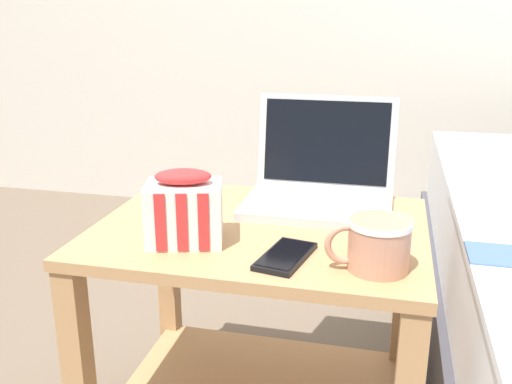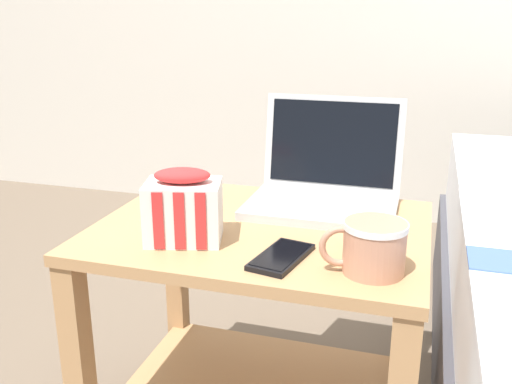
% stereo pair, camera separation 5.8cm
% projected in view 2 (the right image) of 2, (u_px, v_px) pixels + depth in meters
% --- Properties ---
extents(bedside_table, '(0.64, 0.49, 0.53)m').
position_uv_depth(bedside_table, '(261.00, 312.00, 1.17)').
color(bedside_table, tan).
rests_on(bedside_table, ground_plane).
extents(laptop, '(0.31, 0.25, 0.22)m').
position_uv_depth(laptop, '(325.00, 185.00, 1.22)').
color(laptop, '#B7BABC').
rests_on(laptop, bedside_table).
extents(mug_front_left, '(0.14, 0.10, 0.09)m').
position_uv_depth(mug_front_left, '(373.00, 244.00, 0.90)').
color(mug_front_left, tan).
rests_on(mug_front_left, bedside_table).
extents(snack_bag, '(0.16, 0.13, 0.14)m').
position_uv_depth(snack_bag, '(183.00, 208.00, 1.03)').
color(snack_bag, white).
rests_on(snack_bag, bedside_table).
extents(cell_phone, '(0.09, 0.15, 0.01)m').
position_uv_depth(cell_phone, '(281.00, 257.00, 0.96)').
color(cell_phone, black).
rests_on(cell_phone, bedside_table).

